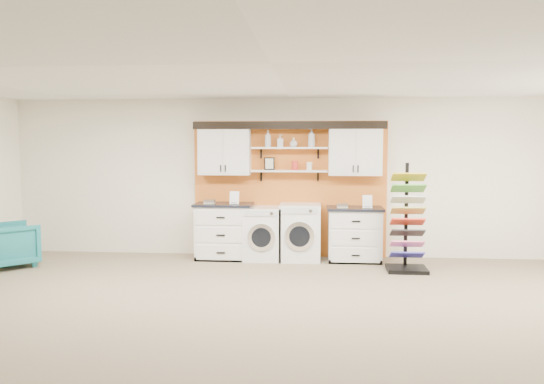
# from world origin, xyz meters

# --- Properties ---
(floor) EXTENTS (10.00, 10.00, 0.00)m
(floor) POSITION_xyz_m (0.00, 0.00, 0.00)
(floor) COLOR #857459
(floor) RESTS_ON ground
(ceiling) EXTENTS (10.00, 10.00, 0.00)m
(ceiling) POSITION_xyz_m (0.00, 0.00, 2.80)
(ceiling) COLOR white
(ceiling) RESTS_ON wall_back
(wall_back) EXTENTS (10.00, 0.00, 10.00)m
(wall_back) POSITION_xyz_m (0.00, 4.00, 1.40)
(wall_back) COLOR #ECE4CC
(wall_back) RESTS_ON floor
(wall_front) EXTENTS (10.00, 0.00, 10.00)m
(wall_front) POSITION_xyz_m (0.00, -4.00, 1.40)
(wall_front) COLOR #ECE4CC
(wall_front) RESTS_ON floor
(accent_panel) EXTENTS (3.40, 0.07, 2.40)m
(accent_panel) POSITION_xyz_m (0.00, 3.96, 1.20)
(accent_panel) COLOR orange
(accent_panel) RESTS_ON wall_back
(upper_cabinet_left) EXTENTS (0.90, 0.35, 0.84)m
(upper_cabinet_left) POSITION_xyz_m (-1.13, 3.79, 1.88)
(upper_cabinet_left) COLOR white
(upper_cabinet_left) RESTS_ON wall_back
(upper_cabinet_right) EXTENTS (0.90, 0.35, 0.84)m
(upper_cabinet_right) POSITION_xyz_m (1.13, 3.79, 1.88)
(upper_cabinet_right) COLOR white
(upper_cabinet_right) RESTS_ON wall_back
(shelf_lower) EXTENTS (1.32, 0.28, 0.03)m
(shelf_lower) POSITION_xyz_m (0.00, 3.80, 1.53)
(shelf_lower) COLOR white
(shelf_lower) RESTS_ON wall_back
(shelf_upper) EXTENTS (1.32, 0.28, 0.03)m
(shelf_upper) POSITION_xyz_m (0.00, 3.80, 1.93)
(shelf_upper) COLOR white
(shelf_upper) RESTS_ON wall_back
(crown_molding) EXTENTS (3.30, 0.41, 0.13)m
(crown_molding) POSITION_xyz_m (0.00, 3.81, 2.33)
(crown_molding) COLOR black
(crown_molding) RESTS_ON wall_back
(picture_frame) EXTENTS (0.18, 0.02, 0.22)m
(picture_frame) POSITION_xyz_m (-0.35, 3.85, 1.66)
(picture_frame) COLOR black
(picture_frame) RESTS_ON shelf_lower
(canister_red) EXTENTS (0.11, 0.11, 0.16)m
(canister_red) POSITION_xyz_m (0.10, 3.80, 1.62)
(canister_red) COLOR red
(canister_red) RESTS_ON shelf_lower
(canister_cream) EXTENTS (0.10, 0.10, 0.14)m
(canister_cream) POSITION_xyz_m (0.35, 3.80, 1.61)
(canister_cream) COLOR silver
(canister_cream) RESTS_ON shelf_lower
(base_cabinet_left) EXTENTS (0.99, 0.66, 0.97)m
(base_cabinet_left) POSITION_xyz_m (-1.13, 3.64, 0.49)
(base_cabinet_left) COLOR white
(base_cabinet_left) RESTS_ON floor
(base_cabinet_right) EXTENTS (0.94, 0.66, 0.93)m
(base_cabinet_right) POSITION_xyz_m (1.13, 3.64, 0.46)
(base_cabinet_right) COLOR white
(base_cabinet_right) RESTS_ON floor
(washer) EXTENTS (0.65, 0.71, 0.91)m
(washer) POSITION_xyz_m (-0.44, 3.64, 0.46)
(washer) COLOR white
(washer) RESTS_ON floor
(dryer) EXTENTS (0.69, 0.71, 0.97)m
(dryer) POSITION_xyz_m (0.20, 3.64, 0.49)
(dryer) COLOR white
(dryer) RESTS_ON floor
(sample_rack) EXTENTS (0.63, 0.53, 1.70)m
(sample_rack) POSITION_xyz_m (1.90, 2.98, 0.54)
(sample_rack) COLOR black
(sample_rack) RESTS_ON floor
(armchair) EXTENTS (1.11, 1.11, 0.72)m
(armchair) POSITION_xyz_m (-4.50, 2.73, 0.36)
(armchair) COLOR #186F76
(armchair) RESTS_ON floor
(soap_bottle_a) EXTENTS (0.12, 0.12, 0.29)m
(soap_bottle_a) POSITION_xyz_m (-0.37, 3.80, 2.09)
(soap_bottle_a) COLOR silver
(soap_bottle_a) RESTS_ON shelf_upper
(soap_bottle_b) EXTENTS (0.11, 0.11, 0.22)m
(soap_bottle_b) POSITION_xyz_m (-0.16, 3.80, 2.05)
(soap_bottle_b) COLOR silver
(soap_bottle_b) RESTS_ON shelf_upper
(soap_bottle_c) EXTENTS (0.16, 0.16, 0.16)m
(soap_bottle_c) POSITION_xyz_m (0.07, 3.80, 2.03)
(soap_bottle_c) COLOR silver
(soap_bottle_c) RESTS_ON shelf_upper
(soap_bottle_d) EXTENTS (0.14, 0.13, 0.32)m
(soap_bottle_d) POSITION_xyz_m (0.38, 3.80, 2.10)
(soap_bottle_d) COLOR silver
(soap_bottle_d) RESTS_ON shelf_upper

